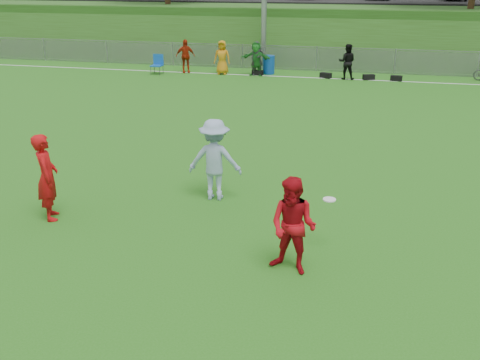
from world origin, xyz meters
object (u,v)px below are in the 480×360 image
(player_red_left, at_px, (47,177))
(player_red_center, at_px, (293,226))
(player_blue, at_px, (215,160))
(recycling_bin, at_px, (269,65))
(frisbee, at_px, (329,200))

(player_red_left, xyz_separation_m, player_red_center, (5.32, -1.03, -0.06))
(player_blue, relative_size, recycling_bin, 2.05)
(player_blue, distance_m, recycling_bin, 16.38)
(player_red_left, bearing_deg, recycling_bin, -34.20)
(player_red_center, height_order, frisbee, player_red_center)
(player_red_left, height_order, recycling_bin, player_red_left)
(player_red_center, relative_size, player_blue, 0.93)
(player_blue, distance_m, frisbee, 3.31)
(player_blue, xyz_separation_m, frisbee, (2.72, -1.88, 0.07))
(player_red_left, height_order, player_blue, player_blue)
(recycling_bin, bearing_deg, player_blue, -84.20)
(player_blue, xyz_separation_m, recycling_bin, (-1.65, 16.29, -0.48))
(player_red_left, relative_size, recycling_bin, 2.02)
(frisbee, bearing_deg, recycling_bin, 103.54)
(player_red_center, xyz_separation_m, frisbee, (0.54, 0.97, 0.14))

